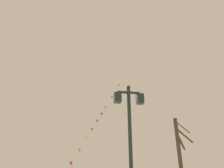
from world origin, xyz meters
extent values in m
cylinder|color=#1E2D23|center=(1.63, 7.40, 2.40)|extent=(0.14, 0.14, 4.80)
sphere|color=#1E2D23|center=(1.63, 7.40, 4.88)|extent=(0.16, 0.16, 0.16)
cube|color=#1E2D23|center=(1.63, 7.40, 4.65)|extent=(0.92, 0.08, 0.08)
cube|color=#1E2D23|center=(1.17, 7.40, 4.40)|extent=(0.28, 0.28, 0.40)
cube|color=beige|center=(1.17, 7.40, 4.40)|extent=(0.19, 0.19, 0.30)
cube|color=#1E2D23|center=(2.09, 7.40, 4.40)|extent=(0.28, 0.28, 0.40)
cube|color=beige|center=(2.09, 7.40, 4.40)|extent=(0.19, 0.19, 0.30)
cylinder|color=silver|center=(-0.36, 23.12, 3.22)|extent=(0.79, 1.49, 1.46)
cylinder|color=silver|center=(0.41, 24.59, 4.67)|extent=(0.79, 1.49, 1.46)
cylinder|color=silver|center=(1.18, 26.05, 6.12)|extent=(0.79, 1.49, 1.46)
cylinder|color=silver|center=(1.95, 27.52, 7.57)|extent=(0.79, 1.49, 1.46)
cylinder|color=silver|center=(2.72, 28.98, 9.02)|extent=(0.79, 1.49, 1.46)
cylinder|color=silver|center=(3.49, 30.45, 10.46)|extent=(0.79, 1.49, 1.46)
cylinder|color=silver|center=(4.26, 31.91, 11.91)|extent=(0.79, 1.49, 1.46)
cylinder|color=silver|center=(5.02, 33.38, 13.36)|extent=(0.79, 1.49, 1.46)
cylinder|color=silver|center=(5.79, 34.84, 14.81)|extent=(0.79, 1.49, 1.46)
cylinder|color=silver|center=(6.56, 36.31, 16.26)|extent=(0.79, 1.49, 1.46)
cylinder|color=silver|center=(7.33, 37.77, 17.71)|extent=(0.79, 1.49, 1.46)
cube|color=red|center=(-0.74, 22.39, 2.49)|extent=(0.35, 0.29, 0.45)
cylinder|color=red|center=(-0.74, 22.39, 2.19)|extent=(0.03, 0.03, 0.28)
cube|color=orange|center=(0.03, 23.86, 3.94)|extent=(0.38, 0.26, 0.45)
cylinder|color=orange|center=(0.03, 23.86, 3.65)|extent=(0.04, 0.04, 0.25)
cube|color=yellow|center=(0.80, 25.32, 5.39)|extent=(0.34, 0.31, 0.45)
cylinder|color=yellow|center=(0.80, 25.32, 5.10)|extent=(0.02, 0.02, 0.26)
cube|color=green|center=(1.57, 26.79, 6.84)|extent=(0.43, 0.15, 0.45)
cylinder|color=green|center=(1.57, 26.79, 6.51)|extent=(0.03, 0.05, 0.32)
cube|color=blue|center=(2.33, 28.25, 8.29)|extent=(0.35, 0.30, 0.45)
cylinder|color=blue|center=(2.33, 28.25, 7.99)|extent=(0.04, 0.04, 0.27)
cube|color=purple|center=(3.10, 29.72, 9.74)|extent=(0.38, 0.26, 0.45)
cylinder|color=purple|center=(3.10, 29.72, 9.41)|extent=(0.04, 0.05, 0.33)
cube|color=pink|center=(3.87, 31.18, 11.19)|extent=(0.39, 0.24, 0.45)
cylinder|color=pink|center=(3.87, 31.18, 10.87)|extent=(0.03, 0.04, 0.32)
cube|color=white|center=(4.64, 32.65, 12.64)|extent=(0.44, 0.12, 0.45)
cylinder|color=white|center=(4.64, 32.65, 12.31)|extent=(0.02, 0.02, 0.33)
cube|color=red|center=(5.41, 34.11, 14.09)|extent=(0.35, 0.30, 0.45)
cylinder|color=red|center=(5.41, 34.11, 13.78)|extent=(0.04, 0.04, 0.28)
cube|color=orange|center=(6.18, 35.58, 15.54)|extent=(0.40, 0.21, 0.45)
cylinder|color=orange|center=(6.18, 35.58, 15.27)|extent=(0.03, 0.04, 0.21)
cube|color=yellow|center=(6.94, 37.04, 16.99)|extent=(0.37, 0.27, 0.45)
cylinder|color=yellow|center=(6.94, 37.04, 16.72)|extent=(0.04, 0.04, 0.21)
cube|color=green|center=(7.71, 38.50, 18.44)|extent=(0.43, 0.16, 0.45)
cylinder|color=green|center=(7.71, 38.50, 18.11)|extent=(0.03, 0.04, 0.32)
cylinder|color=#4C3826|center=(6.05, 12.41, 2.48)|extent=(0.25, 0.25, 4.97)
cylinder|color=#4C3826|center=(6.61, 12.48, 3.87)|extent=(1.20, 0.26, 0.95)
cylinder|color=#4C3826|center=(6.36, 12.62, 3.40)|extent=(0.72, 0.53, 0.80)
cylinder|color=#4C3826|center=(6.39, 12.65, 3.58)|extent=(0.77, 0.59, 1.09)
cylinder|color=#4C3826|center=(6.50, 12.39, 4.40)|extent=(0.95, 0.10, 0.80)
camera|label=1|loc=(-0.31, -0.09, 1.72)|focal=32.67mm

